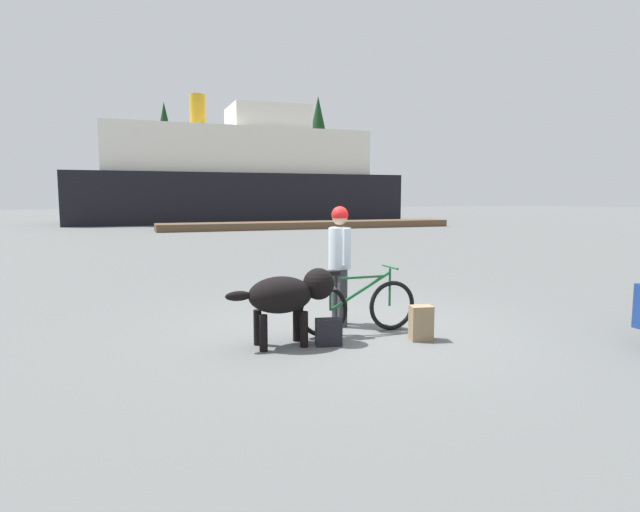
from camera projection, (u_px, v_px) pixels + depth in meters
ground_plane at (354, 328)px, 7.40m from camera, size 160.00×160.00×0.00m
bicycle at (358, 306)px, 7.09m from camera, size 1.71×0.44×0.90m
person_cyclist at (340, 254)px, 7.47m from camera, size 0.32×0.53×1.71m
dog at (289, 294)px, 6.49m from camera, size 1.38×0.53×0.95m
backpack at (421, 323)px, 6.77m from camera, size 0.31×0.25×0.45m
handbag_pannier at (329, 332)px, 6.54m from camera, size 0.35×0.24×0.33m
dock_pier at (310, 225)px, 30.80m from camera, size 17.37×2.09×0.40m
ferry_boat at (239, 178)px, 38.87m from camera, size 23.20×7.56×9.05m
pine_tree_center at (165, 149)px, 53.42m from camera, size 3.79×3.79×11.36m
pine_tree_far_right at (318, 141)px, 59.56m from camera, size 4.27×4.27×13.10m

